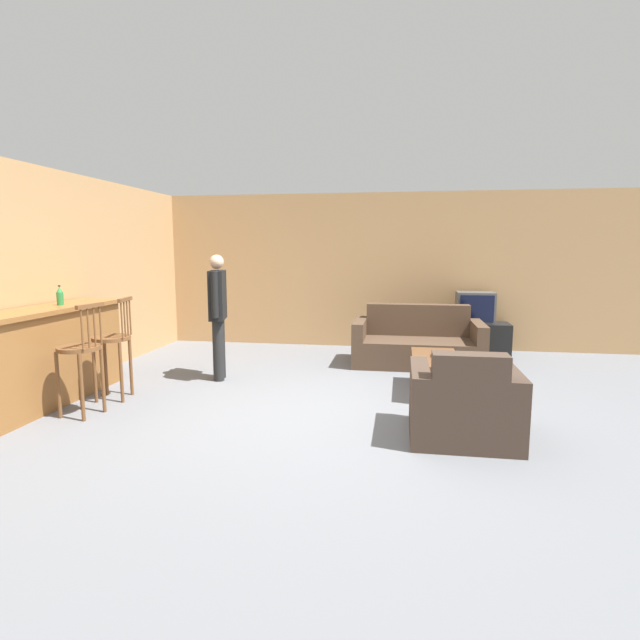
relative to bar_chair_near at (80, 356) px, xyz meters
name	(u,v)px	position (x,y,z in m)	size (l,w,h in m)	color
ground_plane	(317,414)	(2.32, 0.42, -0.61)	(24.00, 24.00, 0.00)	slate
wall_back	(353,271)	(2.32, 4.12, 0.69)	(9.40, 0.08, 2.60)	tan
wall_left	(96,276)	(-0.94, 1.77, 0.69)	(0.08, 8.69, 2.60)	tan
bar_counter	(44,356)	(-0.61, 0.26, -0.08)	(0.55, 2.22, 1.05)	brown
bar_chair_near	(80,356)	(0.00, 0.00, 0.00)	(0.47, 0.47, 1.14)	brown
bar_chair_mid	(113,345)	(0.00, 0.58, 0.00)	(0.47, 0.47, 1.14)	brown
couch_far	(417,344)	(3.40, 2.85, -0.31)	(1.83, 0.93, 0.85)	#4C3828
armchair_near	(464,406)	(3.71, -0.04, -0.31)	(0.93, 0.88, 0.83)	#423328
coffee_table	(435,362)	(3.55, 1.42, -0.25)	(0.53, 1.10, 0.42)	brown
tv_unit	(474,338)	(4.31, 3.74, -0.36)	(1.08, 0.50, 0.51)	black
tv	(475,307)	(4.31, 3.73, 0.14)	(0.58, 0.41, 0.49)	#4C4C4C
bottle	(60,296)	(-0.60, 0.56, 0.54)	(0.07, 0.07, 0.22)	#2D7F3D
book_on_table	(440,355)	(3.61, 1.43, -0.17)	(0.20, 0.17, 0.03)	maroon
person_by_window	(218,310)	(0.85, 1.58, 0.29)	(0.27, 0.56, 1.60)	black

